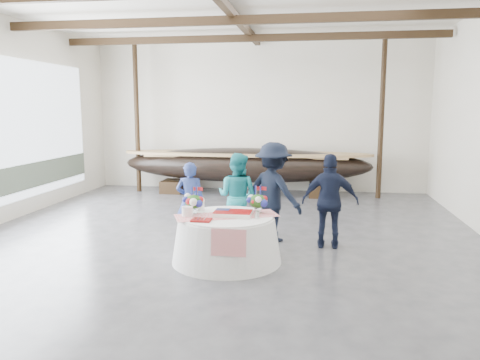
# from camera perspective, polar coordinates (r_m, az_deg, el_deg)

# --- Properties ---
(floor) EXTENTS (10.00, 12.00, 0.01)m
(floor) POSITION_cam_1_polar(r_m,az_deg,el_deg) (8.73, -2.58, -7.86)
(floor) COLOR #3D3D42
(floor) RESTS_ON ground
(wall_back) EXTENTS (10.00, 0.02, 4.50)m
(wall_back) POSITION_cam_1_polar(r_m,az_deg,el_deg) (14.29, 2.21, 7.80)
(wall_back) COLOR silver
(wall_back) RESTS_ON ground
(pavilion_structure) EXTENTS (9.80, 11.76, 4.50)m
(pavilion_structure) POSITION_cam_1_polar(r_m,az_deg,el_deg) (9.33, -1.64, 18.06)
(pavilion_structure) COLOR black
(pavilion_structure) RESTS_ON ground
(open_bay) EXTENTS (0.03, 7.00, 3.20)m
(open_bay) POSITION_cam_1_polar(r_m,az_deg,el_deg) (11.35, -26.90, 4.45)
(open_bay) COLOR silver
(open_bay) RESTS_ON ground
(longboat_display) EXTENTS (7.22, 1.44, 1.35)m
(longboat_display) POSITION_cam_1_polar(r_m,az_deg,el_deg) (13.53, 0.63, 1.87)
(longboat_display) COLOR black
(longboat_display) RESTS_ON ground
(banquet_table) EXTENTS (1.79, 1.79, 0.77)m
(banquet_table) POSITION_cam_1_polar(r_m,az_deg,el_deg) (7.71, -1.63, -7.15)
(banquet_table) COLOR silver
(banquet_table) RESTS_ON ground
(tabletop_items) EXTENTS (1.74, 1.15, 0.40)m
(tabletop_items) POSITION_cam_1_polar(r_m,az_deg,el_deg) (7.69, -2.02, -3.08)
(tabletop_items) COLOR red
(tabletop_items) RESTS_ON banquet_table
(guest_woman_blue) EXTENTS (0.56, 0.39, 1.49)m
(guest_woman_blue) POSITION_cam_1_polar(r_m,az_deg,el_deg) (8.96, -6.08, -2.55)
(guest_woman_blue) COLOR navy
(guest_woman_blue) RESTS_ON ground
(guest_woman_teal) EXTENTS (0.95, 0.83, 1.66)m
(guest_woman_teal) POSITION_cam_1_polar(r_m,az_deg,el_deg) (8.93, -0.34, -2.00)
(guest_woman_teal) COLOR teal
(guest_woman_teal) RESTS_ON ground
(guest_man_left) EXTENTS (1.39, 1.24, 1.87)m
(guest_man_left) POSITION_cam_1_polar(r_m,az_deg,el_deg) (8.79, 4.08, -1.48)
(guest_man_left) COLOR black
(guest_man_left) RESTS_ON ground
(guest_man_right) EXTENTS (1.01, 0.45, 1.70)m
(guest_man_right) POSITION_cam_1_polar(r_m,az_deg,el_deg) (8.49, 10.93, -2.56)
(guest_man_right) COLOR black
(guest_man_right) RESTS_ON ground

